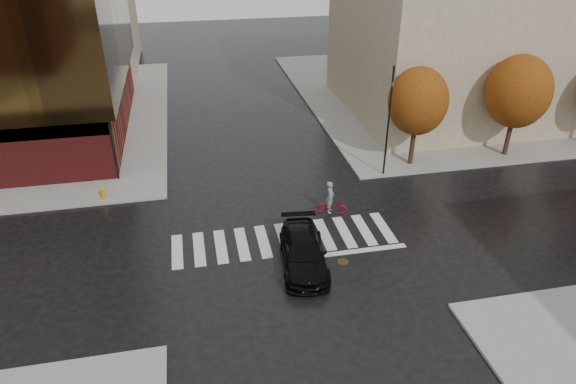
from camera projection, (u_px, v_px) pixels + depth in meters
name	position (u px, v px, depth m)	size (l,w,h in m)	color
ground	(286.00, 244.00, 26.41)	(120.00, 120.00, 0.00)	black
sidewalk_ne	(461.00, 91.00, 47.99)	(30.00, 30.00, 0.15)	gray
crosswalk	(284.00, 239.00, 26.83)	(12.00, 3.00, 0.01)	silver
tree_ne_a	(418.00, 101.00, 32.30)	(3.80, 3.80, 6.50)	black
tree_ne_b	(518.00, 92.00, 33.45)	(4.20, 4.20, 6.89)	black
sedan	(303.00, 252.00, 24.59)	(2.09, 5.15, 1.50)	black
cyclist	(331.00, 203.00, 28.75)	(1.88, 1.16, 2.02)	maroon
traffic_light_nw	(108.00, 122.00, 30.59)	(0.18, 0.16, 6.77)	black
traffic_light_ne	(389.00, 115.00, 31.13)	(0.17, 0.20, 7.01)	black
fire_hydrant	(103.00, 193.00, 30.00)	(0.27, 0.27, 0.77)	#CA8E0B
manhole	(343.00, 262.00, 25.13)	(0.56, 0.56, 0.01)	#513A1D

